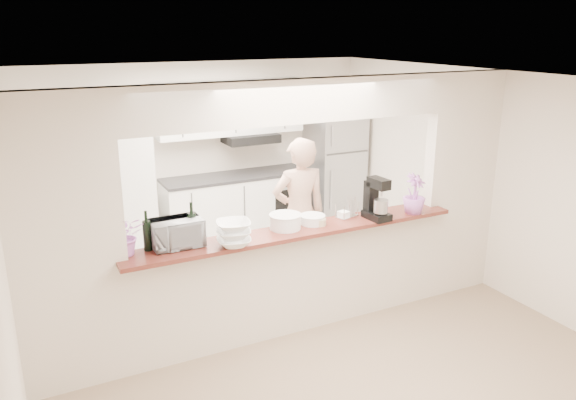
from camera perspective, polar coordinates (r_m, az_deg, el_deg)
floor at (r=5.86m, az=0.73°, el=-12.90°), size 6.00×6.00×0.00m
tile_overlay at (r=7.12m, az=-5.08°, el=-7.25°), size 5.00×2.90×0.01m
partition at (r=5.28m, az=0.79°, el=1.17°), size 5.00×0.15×2.50m
bar_counter at (r=5.59m, az=0.77°, el=-7.81°), size 3.40×0.38×1.09m
kitchen_cabinets at (r=7.79m, az=-9.76°, el=2.29°), size 3.15×0.62×2.25m
refrigerator at (r=8.65m, az=4.72°, el=3.11°), size 0.75×0.70×1.70m
flower_left at (r=4.91m, az=-16.17°, el=-3.48°), size 0.36×0.32×0.35m
wine_bottle_a at (r=4.97m, az=-14.11°, el=-3.47°), size 0.07×0.07×0.36m
wine_bottle_b at (r=5.06m, az=-9.71°, el=-2.73°), size 0.08×0.08×0.38m
toaster_oven at (r=5.01m, az=-11.27°, el=-3.30°), size 0.45×0.31×0.25m
serving_bowls at (r=4.95m, az=-5.54°, el=-3.46°), size 0.36×0.36×0.22m
plate_stack_a at (r=5.36m, az=-0.28°, el=-2.18°), size 0.31×0.31×0.14m
plate_stack_b at (r=5.50m, az=2.50°, el=-1.98°), size 0.25×0.25×0.09m
red_bowl at (r=5.34m, az=0.34°, el=-2.68°), size 0.15×0.15×0.07m
tan_bowl at (r=5.47m, az=3.15°, el=-2.22°), size 0.14×0.14×0.07m
utensil_caddy at (r=5.70m, az=5.99°, el=-0.88°), size 0.26×0.19×0.21m
stand_mixer at (r=5.67m, az=8.96°, el=-0.04°), size 0.20×0.30×0.42m
flower_right at (r=5.91m, az=12.72°, el=0.61°), size 0.28×0.28×0.41m
person at (r=6.41m, az=1.15°, el=-1.51°), size 0.68×0.48×1.77m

